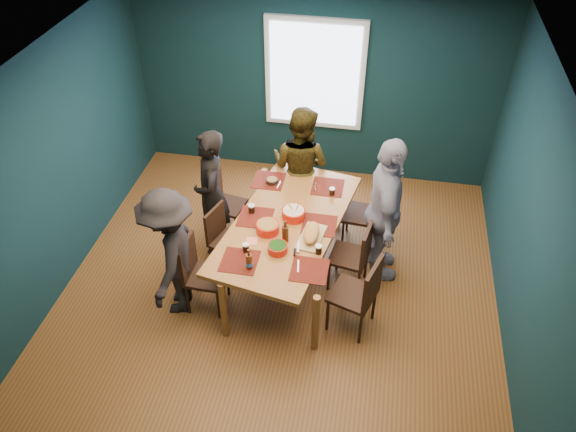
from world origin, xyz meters
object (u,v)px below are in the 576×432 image
person_near_left (171,253)px  bowl_dumpling (294,213)px  chair_right_mid (357,252)px  person_right (385,212)px  chair_left_far (222,199)px  person_far_left (211,194)px  chair_right_near (362,291)px  chair_left_mid (223,234)px  bowl_salad (268,227)px  cutting_board (311,234)px  dining_table (287,227)px  chair_left_near (198,269)px  bowl_herbs (278,248)px  chair_right_far (369,209)px  person_back (300,166)px

person_near_left → bowl_dumpling: person_near_left is taller
chair_right_mid → person_right: size_ratio=0.49×
chair_left_far → person_far_left: 0.46m
chair_right_near → chair_left_mid: bearing=175.9°
chair_left_mid → bowl_dumpling: size_ratio=3.16×
chair_right_mid → bowl_salad: 1.07m
chair_right_mid → cutting_board: (-0.50, -0.20, 0.37)m
dining_table → chair_left_near: bearing=-133.9°
chair_right_near → bowl_herbs: size_ratio=4.63×
chair_right_far → person_right: person_right is taller
bowl_herbs → cutting_board: bearing=40.9°
bowl_salad → chair_left_far: bearing=132.1°
dining_table → chair_left_mid: size_ratio=2.82×
dining_table → chair_left_far: 1.21m
person_far_left → bowl_herbs: size_ratio=7.82×
chair_right_near → person_far_left: 2.16m
chair_left_far → bowl_herbs: bowl_herbs is taller
bowl_dumpling → chair_left_mid: bearing=-177.0°
chair_right_far → person_near_left: size_ratio=0.59×
person_back → chair_right_far: bearing=177.0°
chair_left_far → bowl_salad: 1.25m
chair_left_near → person_right: size_ratio=0.50×
chair_right_far → cutting_board: size_ratio=1.62×
dining_table → person_back: (-0.04, 1.13, 0.07)m
person_right → chair_right_mid: bearing=132.0°
chair_right_mid → person_near_left: bearing=-151.4°
chair_right_far → chair_left_near: bearing=-138.2°
person_back → bowl_dumpling: bearing=114.7°
chair_left_mid → person_near_left: size_ratio=0.53×
chair_left_far → chair_right_near: bearing=-25.6°
person_near_left → chair_right_near: bearing=85.0°
dining_table → bowl_salad: bearing=-120.5°
chair_left_far → chair_left_near: bearing=-76.2°
chair_left_far → dining_table: bearing=-25.2°
chair_right_mid → chair_left_mid: bearing=-172.6°
bowl_herbs → bowl_dumpling: bearing=83.4°
dining_table → chair_left_near: chair_left_near is taller
chair_left_near → person_right: (1.94, 0.88, 0.39)m
bowl_salad → dining_table: bearing=48.7°
chair_left_near → chair_right_far: chair_right_far is taller
person_far_left → person_near_left: bearing=-24.8°
dining_table → person_near_left: size_ratio=1.50×
bowl_salad → chair_right_mid: bearing=9.9°
person_near_left → chair_left_far: bearing=167.5°
chair_right_far → chair_right_near: chair_right_near is taller
chair_right_mid → bowl_dumpling: 0.84m
cutting_board → bowl_salad: bearing=-173.5°
person_near_left → bowl_salad: bearing=111.3°
dining_table → person_near_left: bearing=-137.7°
person_right → bowl_salad: person_right is taller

